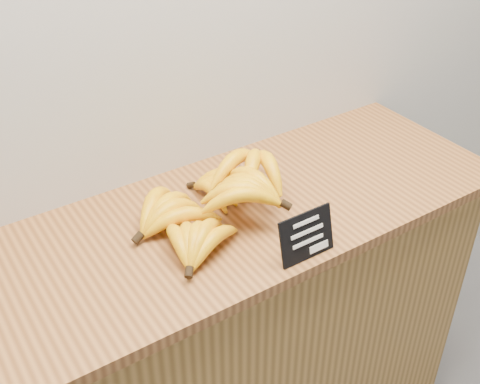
% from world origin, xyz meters
% --- Properties ---
extents(counter, '(1.36, 0.50, 0.90)m').
position_xyz_m(counter, '(-0.07, 2.75, 0.45)').
color(counter, olive).
rests_on(counter, ground).
extents(counter_top, '(1.47, 0.54, 0.03)m').
position_xyz_m(counter_top, '(-0.07, 2.75, 0.92)').
color(counter_top, brown).
rests_on(counter_top, counter).
extents(chalkboard_sign, '(0.14, 0.03, 0.11)m').
position_xyz_m(chalkboard_sign, '(-0.01, 2.52, 0.98)').
color(chalkboard_sign, black).
rests_on(chalkboard_sign, counter_top).
extents(banana_pile, '(0.46, 0.33, 0.13)m').
position_xyz_m(banana_pile, '(-0.10, 2.75, 0.99)').
color(banana_pile, '#EEAF09').
rests_on(banana_pile, counter_top).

